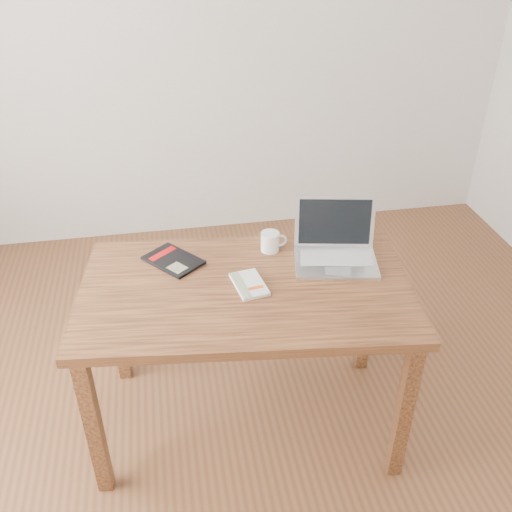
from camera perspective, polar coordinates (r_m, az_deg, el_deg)
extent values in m
plane|color=brown|center=(2.62, 0.49, -18.96)|extent=(4.00, 4.00, 0.00)
cube|color=silver|center=(3.67, -5.60, 21.57)|extent=(4.00, 0.04, 2.70)
cube|color=#56311A|center=(2.25, -0.99, -3.51)|extent=(1.38, 0.89, 0.04)
cube|color=#56311A|center=(2.33, -15.93, -16.09)|extent=(0.06, 0.06, 0.71)
cube|color=#56311A|center=(2.36, 14.59, -14.80)|extent=(0.06, 0.06, 0.71)
cube|color=#56311A|center=(2.77, -13.70, -6.23)|extent=(0.06, 0.06, 0.71)
cube|color=#56311A|center=(2.81, 11.06, -5.33)|extent=(0.06, 0.06, 0.71)
cube|color=silver|center=(2.24, -0.66, -2.87)|extent=(0.14, 0.20, 0.01)
cube|color=white|center=(2.23, -0.66, -2.85)|extent=(0.14, 0.20, 0.02)
cube|color=gray|center=(2.22, -1.55, -2.87)|extent=(0.07, 0.18, 0.00)
cube|color=#CF4C0E|center=(2.20, 0.00, -3.18)|extent=(0.06, 0.03, 0.00)
cube|color=black|center=(2.40, -8.27, -0.42)|extent=(0.27, 0.28, 0.01)
cube|color=#B00C0D|center=(2.44, -9.33, 0.25)|extent=(0.12, 0.11, 0.00)
cube|color=gray|center=(2.34, -7.89, -1.16)|extent=(0.09, 0.09, 0.00)
cube|color=silver|center=(2.38, 7.99, -0.67)|extent=(0.38, 0.30, 0.02)
cube|color=silver|center=(2.40, 7.93, -0.13)|extent=(0.31, 0.18, 0.00)
cube|color=#BCBCC1|center=(2.32, 8.18, -1.45)|extent=(0.11, 0.07, 0.00)
cube|color=silver|center=(2.44, 7.87, 3.43)|extent=(0.34, 0.11, 0.22)
cube|color=black|center=(2.43, 7.89, 3.39)|extent=(0.30, 0.10, 0.20)
cylinder|color=white|center=(2.44, 1.41, 1.45)|extent=(0.08, 0.08, 0.08)
cylinder|color=black|center=(2.42, 1.42, 2.23)|extent=(0.06, 0.06, 0.01)
torus|color=white|center=(2.44, 2.46, 1.55)|extent=(0.06, 0.01, 0.06)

